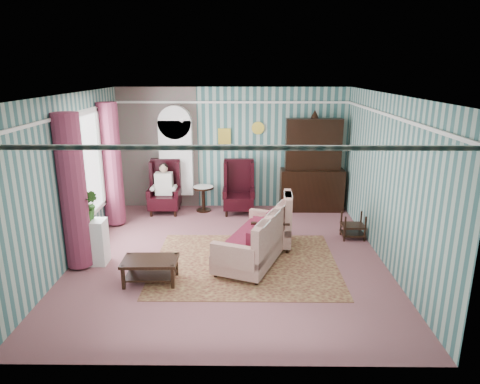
{
  "coord_description": "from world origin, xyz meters",
  "views": [
    {
      "loc": [
        0.28,
        -7.19,
        3.31
      ],
      "look_at": [
        0.2,
        0.6,
        1.05
      ],
      "focal_mm": 32.0,
      "sensor_mm": 36.0,
      "label": 1
    }
  ],
  "objects_px": {
    "plant_stand": "(91,242)",
    "sofa": "(254,231)",
    "nest_table": "(353,226)",
    "floral_armchair": "(270,225)",
    "seated_woman": "(164,189)",
    "round_side_table": "(203,199)",
    "wingback_left": "(164,187)",
    "coffee_table": "(151,271)",
    "dresser_hutch": "(313,162)",
    "bookcase": "(177,163)",
    "wingback_right": "(239,188)"
  },
  "relations": [
    {
      "from": "plant_stand",
      "to": "sofa",
      "type": "xyz_separation_m",
      "value": [
        2.85,
        0.14,
        0.16
      ]
    },
    {
      "from": "nest_table",
      "to": "plant_stand",
      "type": "relative_size",
      "value": 0.68
    },
    {
      "from": "floral_armchair",
      "to": "plant_stand",
      "type": "bearing_deg",
      "value": 107.15
    },
    {
      "from": "nest_table",
      "to": "seated_woman",
      "type": "bearing_deg",
      "value": 159.15
    },
    {
      "from": "plant_stand",
      "to": "floral_armchair",
      "type": "height_order",
      "value": "floral_armchair"
    },
    {
      "from": "round_side_table",
      "to": "wingback_left",
      "type": "bearing_deg",
      "value": -170.54
    },
    {
      "from": "round_side_table",
      "to": "sofa",
      "type": "height_order",
      "value": "sofa"
    },
    {
      "from": "sofa",
      "to": "coffee_table",
      "type": "height_order",
      "value": "sofa"
    },
    {
      "from": "dresser_hutch",
      "to": "plant_stand",
      "type": "bearing_deg",
      "value": -144.92
    },
    {
      "from": "bookcase",
      "to": "sofa",
      "type": "xyz_separation_m",
      "value": [
        1.8,
        -3.0,
        -0.56
      ]
    },
    {
      "from": "wingback_right",
      "to": "floral_armchair",
      "type": "distance_m",
      "value": 2.07
    },
    {
      "from": "floral_armchair",
      "to": "wingback_right",
      "type": "bearing_deg",
      "value": 20.95
    },
    {
      "from": "bookcase",
      "to": "plant_stand",
      "type": "relative_size",
      "value": 2.8
    },
    {
      "from": "wingback_right",
      "to": "coffee_table",
      "type": "height_order",
      "value": "wingback_right"
    },
    {
      "from": "wingback_left",
      "to": "sofa",
      "type": "height_order",
      "value": "wingback_left"
    },
    {
      "from": "wingback_left",
      "to": "dresser_hutch",
      "type": "bearing_deg",
      "value": 4.41
    },
    {
      "from": "coffee_table",
      "to": "wingback_right",
      "type": "bearing_deg",
      "value": 68.36
    },
    {
      "from": "sofa",
      "to": "dresser_hutch",
      "type": "bearing_deg",
      "value": -5.78
    },
    {
      "from": "dresser_hutch",
      "to": "bookcase",
      "type": "bearing_deg",
      "value": 177.89
    },
    {
      "from": "seated_woman",
      "to": "nest_table",
      "type": "xyz_separation_m",
      "value": [
        4.07,
        -1.55,
        -0.32
      ]
    },
    {
      "from": "dresser_hutch",
      "to": "sofa",
      "type": "distance_m",
      "value": 3.28
    },
    {
      "from": "wingback_right",
      "to": "coffee_table",
      "type": "distance_m",
      "value": 3.73
    },
    {
      "from": "dresser_hutch",
      "to": "round_side_table",
      "type": "bearing_deg",
      "value": -177.36
    },
    {
      "from": "seated_woman",
      "to": "sofa",
      "type": "bearing_deg",
      "value": -51.88
    },
    {
      "from": "seated_woman",
      "to": "sofa",
      "type": "height_order",
      "value": "seated_woman"
    },
    {
      "from": "wingback_right",
      "to": "round_side_table",
      "type": "height_order",
      "value": "wingback_right"
    },
    {
      "from": "round_side_table",
      "to": "bookcase",
      "type": "bearing_deg",
      "value": 159.73
    },
    {
      "from": "round_side_table",
      "to": "nest_table",
      "type": "height_order",
      "value": "round_side_table"
    },
    {
      "from": "dresser_hutch",
      "to": "sofa",
      "type": "bearing_deg",
      "value": -116.82
    },
    {
      "from": "wingback_left",
      "to": "nest_table",
      "type": "distance_m",
      "value": 4.37
    },
    {
      "from": "seated_woman",
      "to": "sofa",
      "type": "distance_m",
      "value": 3.31
    },
    {
      "from": "wingback_right",
      "to": "plant_stand",
      "type": "height_order",
      "value": "wingback_right"
    },
    {
      "from": "sofa",
      "to": "coffee_table",
      "type": "xyz_separation_m",
      "value": [
        -1.66,
        -0.84,
        -0.36
      ]
    },
    {
      "from": "wingback_left",
      "to": "coffee_table",
      "type": "distance_m",
      "value": 3.49
    },
    {
      "from": "nest_table",
      "to": "sofa",
      "type": "distance_m",
      "value": 2.3
    },
    {
      "from": "bookcase",
      "to": "seated_woman",
      "type": "relative_size",
      "value": 1.9
    },
    {
      "from": "wingback_right",
      "to": "sofa",
      "type": "relative_size",
      "value": 0.65
    },
    {
      "from": "bookcase",
      "to": "floral_armchair",
      "type": "relative_size",
      "value": 2.56
    },
    {
      "from": "plant_stand",
      "to": "coffee_table",
      "type": "xyz_separation_m",
      "value": [
        1.18,
        -0.69,
        -0.2
      ]
    },
    {
      "from": "dresser_hutch",
      "to": "nest_table",
      "type": "xyz_separation_m",
      "value": [
        0.57,
        -1.82,
        -0.91
      ]
    },
    {
      "from": "dresser_hutch",
      "to": "nest_table",
      "type": "bearing_deg",
      "value": -72.61
    },
    {
      "from": "seated_woman",
      "to": "coffee_table",
      "type": "distance_m",
      "value": 3.49
    },
    {
      "from": "wingback_left",
      "to": "coffee_table",
      "type": "xyz_separation_m",
      "value": [
        0.38,
        -3.44,
        -0.43
      ]
    },
    {
      "from": "wingback_left",
      "to": "seated_woman",
      "type": "height_order",
      "value": "wingback_left"
    },
    {
      "from": "dresser_hutch",
      "to": "coffee_table",
      "type": "relative_size",
      "value": 2.7
    },
    {
      "from": "seated_woman",
      "to": "wingback_right",
      "type": "bearing_deg",
      "value": 0.0
    },
    {
      "from": "bookcase",
      "to": "nest_table",
      "type": "height_order",
      "value": "bookcase"
    },
    {
      "from": "bookcase",
      "to": "nest_table",
      "type": "distance_m",
      "value": 4.37
    },
    {
      "from": "bookcase",
      "to": "coffee_table",
      "type": "bearing_deg",
      "value": -88.0
    },
    {
      "from": "seated_woman",
      "to": "plant_stand",
      "type": "relative_size",
      "value": 1.47
    }
  ]
}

